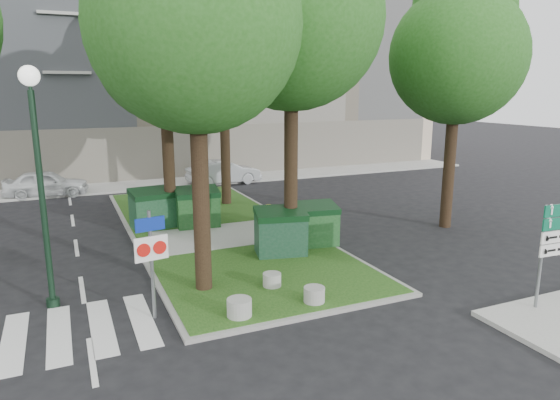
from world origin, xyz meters
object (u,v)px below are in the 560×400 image
bollard_mid (272,280)px  litter_bin (269,214)px  dumpster_b (197,208)px  street_lamp (38,161)px  tree_median_far (224,19)px  dumpster_a (153,209)px  bollard_left (239,307)px  dumpster_d (314,224)px  car_silver (224,172)px  directional_sign (560,238)px  tree_median_near_left (197,4)px  dumpster_c (281,232)px  tree_street_right (459,43)px  traffic_sign_pole (151,250)px  car_white (46,183)px  bollard_right (314,294)px  tree_median_mid (165,42)px

bollard_mid → litter_bin: 6.51m
dumpster_b → street_lamp: size_ratio=0.30×
tree_median_far → dumpster_a: (-3.94, -2.89, -7.47)m
dumpster_b → bollard_left: dumpster_b is taller
dumpster_d → car_silver: 12.50m
bollard_mid → directional_sign: (5.92, -3.87, 1.52)m
tree_median_near_left → tree_median_far: size_ratio=0.88×
directional_sign → dumpster_c: bearing=129.1°
tree_street_right → traffic_sign_pole: tree_street_right is taller
dumpster_d → car_silver: dumpster_d is taller
traffic_sign_pole → dumpster_a: bearing=70.7°
litter_bin → dumpster_c: bearing=-107.1°
dumpster_a → tree_median_near_left: bearing=-96.0°
litter_bin → car_white: 12.70m
tree_median_near_left → dumpster_c: 7.33m
traffic_sign_pole → car_white: size_ratio=0.67×
litter_bin → directional_sign: 10.58m
bollard_right → street_lamp: street_lamp is taller
dumpster_b → litter_bin: dumpster_b is taller
tree_median_near_left → bollard_right: tree_median_near_left is taller
tree_street_right → directional_sign: (-2.95, -7.06, -5.16)m
dumpster_c → bollard_right: bearing=-88.8°
dumpster_a → traffic_sign_pole: bearing=-108.0°
dumpster_c → dumpster_a: bearing=135.9°
tree_median_near_left → directional_sign: tree_median_near_left is taller
bollard_right → car_white: 18.25m
bollard_mid → car_silver: size_ratio=0.12×
bollard_mid → traffic_sign_pole: size_ratio=0.19×
tree_median_far → tree_median_mid: bearing=-136.8°
tree_median_near_left → tree_median_mid: bearing=85.6°
tree_median_mid → dumpster_b: 6.20m
tree_median_far → litter_bin: tree_median_far is taller
tree_median_mid → bollard_left: 10.84m
dumpster_a → traffic_sign_pole: size_ratio=0.68×
tree_median_near_left → bollard_left: size_ratio=17.89×
tree_median_far → bollard_mid: (-2.07, -10.19, -8.02)m
tree_median_far → tree_street_right: bearing=-45.8°
bollard_right → traffic_sign_pole: bearing=165.8°
bollard_mid → car_silver: (3.51, 15.36, 0.39)m
bollard_left → traffic_sign_pole: bearing=152.1°
dumpster_d → dumpster_b: bearing=136.8°
dumpster_d → dumpster_c: bearing=-154.1°
tree_street_right → dumpster_a: 13.03m
dumpster_d → car_silver: (0.73, 12.48, -0.13)m
traffic_sign_pole → car_silver: 17.18m
bollard_mid → dumpster_d: bearing=46.0°
bollard_right → bollard_left: bearing=180.0°
tree_street_right → litter_bin: size_ratio=14.07×
traffic_sign_pole → car_silver: size_ratio=0.63×
bollard_mid → dumpster_a: bearing=104.3°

